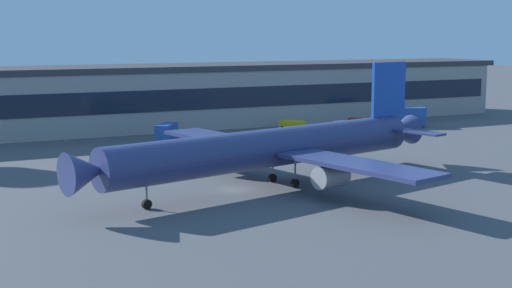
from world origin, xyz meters
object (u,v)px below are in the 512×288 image
(pushback_tractor, at_px, (293,124))
(belt_loader, at_px, (364,122))
(airliner, at_px, (275,147))
(stair_truck, at_px, (166,133))
(catering_truck, at_px, (407,116))

(pushback_tractor, bearing_deg, belt_loader, -16.08)
(pushback_tractor, bearing_deg, airliner, -121.02)
(stair_truck, height_order, catering_truck, catering_truck)
(airliner, height_order, belt_loader, airliner)
(airliner, bearing_deg, pushback_tractor, 58.98)
(catering_truck, bearing_deg, airliner, -142.50)
(stair_truck, bearing_deg, pushback_tractor, 13.78)
(stair_truck, relative_size, catering_truck, 0.81)
(pushback_tractor, xyz_separation_m, catering_truck, (23.18, -7.55, 1.24))
(airliner, relative_size, pushback_tractor, 10.17)
(airliner, relative_size, stair_truck, 8.79)
(airliner, height_order, pushback_tractor, airliner)
(pushback_tractor, bearing_deg, stair_truck, -166.22)
(belt_loader, bearing_deg, stair_truck, -176.15)
(airliner, xyz_separation_m, pushback_tractor, (28.29, 47.04, -3.99))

